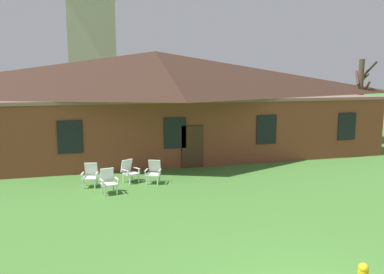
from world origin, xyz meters
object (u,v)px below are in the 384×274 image
lawn_chair_by_porch (90,174)px  lawn_chair_left_end (129,171)px  lawn_chair_near_door (108,180)px  lawn_chair_middle (154,171)px

lawn_chair_by_porch → lawn_chair_left_end: 1.62m
lawn_chair_by_porch → lawn_chair_near_door: bearing=-60.6°
lawn_chair_by_porch → lawn_chair_near_door: (0.65, -1.15, 0.00)m
lawn_chair_near_door → lawn_chair_middle: same height
lawn_chair_left_end → lawn_chair_middle: size_ratio=1.00×
lawn_chair_by_porch → lawn_chair_near_door: 1.32m
lawn_chair_near_door → lawn_chair_middle: bearing=27.4°
lawn_chair_by_porch → lawn_chair_near_door: same height
lawn_chair_middle → lawn_chair_near_door: bearing=-152.6°
lawn_chair_near_door → lawn_chair_left_end: 1.69m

